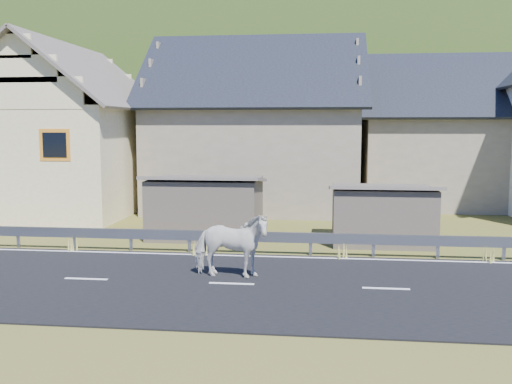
# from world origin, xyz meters

# --- Properties ---
(ground) EXTENTS (160.00, 160.00, 0.00)m
(ground) POSITION_xyz_m (0.00, 0.00, 0.00)
(ground) COLOR #424716
(ground) RESTS_ON ground
(road) EXTENTS (60.00, 7.00, 0.04)m
(road) POSITION_xyz_m (0.00, 0.00, 0.02)
(road) COLOR black
(road) RESTS_ON ground
(lane_markings) EXTENTS (60.00, 6.60, 0.01)m
(lane_markings) POSITION_xyz_m (0.00, 0.00, 0.04)
(lane_markings) COLOR silver
(lane_markings) RESTS_ON road
(guardrail) EXTENTS (28.10, 0.09, 0.75)m
(guardrail) POSITION_xyz_m (-0.00, 3.68, 0.56)
(guardrail) COLOR #93969B
(guardrail) RESTS_ON ground
(shed_left) EXTENTS (4.30, 3.30, 2.40)m
(shed_left) POSITION_xyz_m (-2.00, 6.50, 1.10)
(shed_left) COLOR #685B4E
(shed_left) RESTS_ON ground
(shed_right) EXTENTS (3.80, 2.90, 2.20)m
(shed_right) POSITION_xyz_m (4.50, 6.00, 1.00)
(shed_right) COLOR #685B4E
(shed_right) RESTS_ON ground
(house_cream) EXTENTS (7.80, 9.80, 8.30)m
(house_cream) POSITION_xyz_m (-10.00, 12.00, 4.36)
(house_cream) COLOR #FFF0B8
(house_cream) RESTS_ON ground
(house_stone_a) EXTENTS (10.80, 9.80, 8.90)m
(house_stone_a) POSITION_xyz_m (-1.00, 15.00, 4.63)
(house_stone_a) COLOR gray
(house_stone_a) RESTS_ON ground
(house_stone_b) EXTENTS (9.80, 8.80, 8.10)m
(house_stone_b) POSITION_xyz_m (9.00, 17.00, 4.24)
(house_stone_b) COLOR gray
(house_stone_b) RESTS_ON ground
(mountain) EXTENTS (440.00, 280.00, 260.00)m
(mountain) POSITION_xyz_m (5.00, 180.00, -20.00)
(mountain) COLOR #263D12
(mountain) RESTS_ON ground
(conifer_patch) EXTENTS (76.00, 50.00, 28.00)m
(conifer_patch) POSITION_xyz_m (-55.00, 110.00, 6.00)
(conifer_patch) COLOR black
(conifer_patch) RESTS_ON ground
(horse) EXTENTS (1.08, 2.19, 1.81)m
(horse) POSITION_xyz_m (-0.12, 0.61, 0.95)
(horse) COLOR silver
(horse) RESTS_ON road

